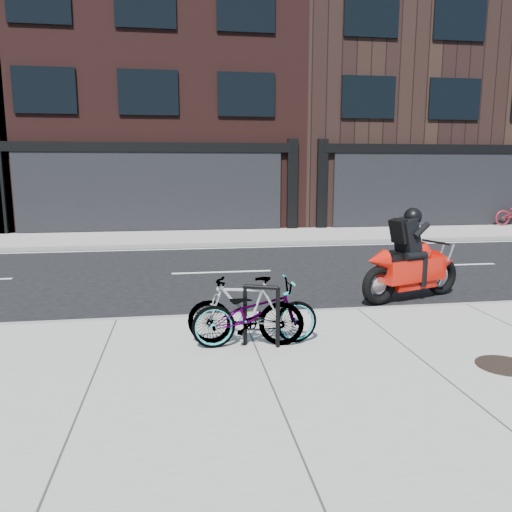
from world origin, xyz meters
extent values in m
plane|color=black|center=(0.00, 0.00, 0.00)|extent=(120.00, 120.00, 0.00)
cube|color=gray|center=(0.00, -5.00, 0.07)|extent=(60.00, 6.00, 0.13)
cube|color=gray|center=(0.00, 7.75, 0.07)|extent=(60.00, 3.50, 0.13)
cube|color=black|center=(-2.00, 14.50, 7.25)|extent=(12.00, 10.00, 14.50)
cube|color=black|center=(10.00, 14.50, 6.25)|extent=(12.00, 10.00, 12.50)
cylinder|color=black|center=(-0.12, -3.40, 0.54)|extent=(0.06, 0.06, 0.82)
cylinder|color=black|center=(0.30, -3.57, 0.54)|extent=(0.06, 0.06, 0.82)
cylinder|color=black|center=(0.09, -3.49, 0.95)|extent=(0.44, 0.21, 0.06)
imported|color=gray|center=(0.01, -3.43, 0.58)|extent=(1.75, 0.68, 0.90)
imported|color=gray|center=(-0.12, -3.41, 0.61)|extent=(1.64, 0.79, 0.95)
torus|color=black|center=(4.17, -0.79, 0.37)|extent=(0.77, 0.40, 0.76)
torus|color=black|center=(2.63, -1.33, 0.37)|extent=(0.77, 0.40, 0.76)
cube|color=#BD1308|center=(3.39, -1.06, 0.60)|extent=(1.44, 0.87, 0.44)
cone|color=#BD1308|center=(4.21, -0.77, 0.66)|extent=(0.65, 0.65, 0.50)
sphere|color=#BD1308|center=(3.55, -1.01, 0.89)|extent=(0.46, 0.46, 0.46)
cube|color=black|center=(3.06, -1.18, 0.87)|extent=(0.70, 0.51, 0.14)
cylinder|color=silver|center=(2.73, -1.08, 0.34)|extent=(0.63, 0.31, 0.10)
cube|color=black|center=(3.22, -1.13, 1.26)|extent=(0.56, 0.54, 0.67)
cube|color=black|center=(3.04, -1.19, 1.35)|extent=(0.37, 0.41, 0.46)
sphere|color=black|center=(3.35, -1.08, 1.60)|extent=(0.33, 0.33, 0.33)
cylinder|color=black|center=(2.90, -4.62, 0.14)|extent=(0.73, 0.73, 0.02)
camera|label=1|loc=(-0.95, -9.84, 2.51)|focal=35.00mm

